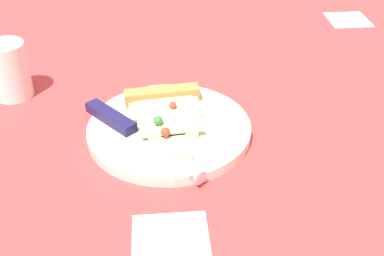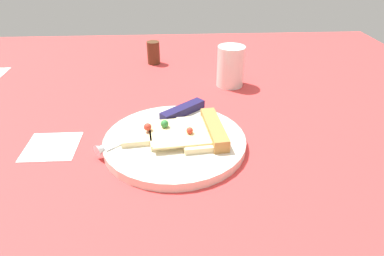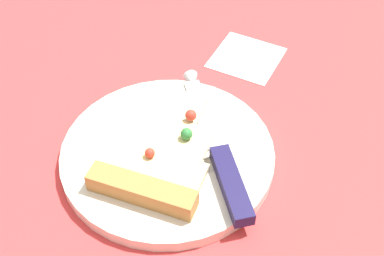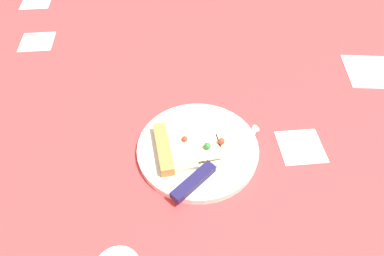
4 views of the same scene
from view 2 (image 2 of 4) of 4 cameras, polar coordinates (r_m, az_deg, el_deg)
ground_plane at (r=56.93cm, az=-10.12°, el=-7.15°), size 154.03×154.03×3.00cm
plate at (r=59.10cm, az=-2.93°, el=-2.35°), size 24.74×24.74×1.58cm
pizza_slice at (r=58.55cm, az=-0.51°, el=-0.80°), size 18.15×12.23×2.68cm
knife at (r=63.39cm, az=-4.62°, el=1.53°), size 19.65×17.14×2.45cm
drinking_glass at (r=81.66cm, az=6.54°, el=10.33°), size 6.45×6.45×9.58cm
pepper_shaker at (r=96.71cm, az=-6.54°, el=12.55°), size 3.51×3.51×6.22cm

